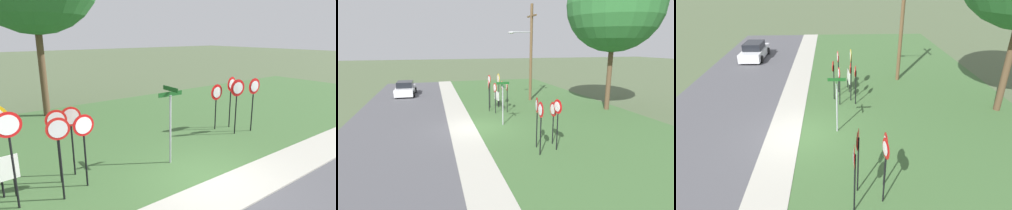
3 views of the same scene
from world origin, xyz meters
The scene contains 18 objects.
ground_plane centered at (0.00, 0.00, 0.00)m, with size 160.00×160.00×0.00m, color #4C5B3D.
road_asphalt centered at (0.00, -4.80, 0.01)m, with size 44.00×6.40×0.01m, color #4C4C51.
sidewalk_strip centered at (0.00, -0.80, 0.03)m, with size 44.00×1.60×0.06m, color #ADAA9E.
grass_median centered at (0.00, 6.00, 0.02)m, with size 44.00×12.00×0.04m, color #3D6033.
stop_sign_near_left centered at (-5.06, 1.92, 1.92)m, with size 0.65×0.11×2.63m.
stop_sign_near_right centered at (-3.99, 1.63, 1.72)m, with size 0.60×0.13×2.36m.
stop_sign_far_left centered at (-3.77, 2.61, 1.69)m, with size 0.61×0.13×2.32m.
stop_sign_far_center centered at (-5.32, 2.71, 2.01)m, with size 0.79×0.09×2.68m.
stop_sign_far_right centered at (-3.27, 2.85, 1.67)m, with size 0.62×0.13×2.28m.
stop_sign_center_tall centered at (-3.20, 1.94, 1.64)m, with size 0.63×0.12×2.24m.
yield_sign_near_left centered at (4.86, 2.16, 1.91)m, with size 0.73×0.11×2.51m.
yield_sign_near_right centered at (3.66, 3.33, 1.66)m, with size 0.75×0.10×2.19m.
yield_sign_far_left centered at (3.93, 2.35, 1.92)m, with size 0.75×0.18×2.52m.
yield_sign_far_right centered at (4.48, 3.17, 1.89)m, with size 0.69×0.13×2.49m.
street_name_post centered at (-0.24, 1.75, 1.68)m, with size 0.96×0.82×2.73m.
utility_pole centered at (-7.14, 5.98, 4.56)m, with size 2.10×2.23×8.35m.
notice_board centered at (-5.41, 2.59, 0.87)m, with size 1.10×0.12×1.25m.
parked_hatchback_near centered at (-12.89, -5.06, 0.64)m, with size 4.19×1.96×1.39m.
Camera 3 is at (11.94, 1.55, 7.31)m, focal length 31.17 mm.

